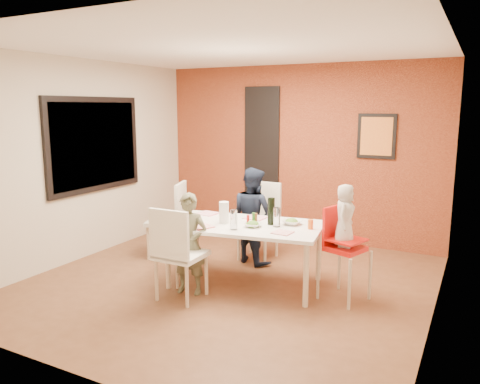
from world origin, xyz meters
The scene contains 35 objects.
ground centered at (0.00, 0.00, 0.00)m, with size 4.50×4.50×0.00m, color brown.
ceiling centered at (0.00, 0.00, 2.70)m, with size 4.50×4.50×0.02m, color white.
wall_back centered at (0.00, 2.25, 1.35)m, with size 4.50×0.02×2.70m, color beige.
wall_front centered at (0.00, -2.25, 1.35)m, with size 4.50×0.02×2.70m, color beige.
wall_left centered at (-2.25, 0.00, 1.35)m, with size 0.02×4.50×2.70m, color beige.
wall_right centered at (2.25, 0.00, 1.35)m, with size 0.02×4.50×2.70m, color beige.
brick_accent_wall centered at (0.00, 2.23, 1.35)m, with size 4.50×0.02×2.70m, color maroon.
picture_window_frame centered at (-2.22, 0.20, 1.55)m, with size 0.05×1.70×1.30m, color black.
picture_window_pane centered at (-2.21, 0.20, 1.55)m, with size 0.02×1.55×1.15m, color black.
glassblock_strip centered at (-0.60, 2.21, 1.50)m, with size 0.55×0.03×1.70m, color silver.
glassblock_surround centered at (-0.60, 2.21, 1.50)m, with size 0.60×0.03×1.76m, color black.
art_print_frame centered at (1.20, 2.21, 1.65)m, with size 0.54×0.03×0.64m, color black.
art_print_canvas centered at (1.20, 2.19, 1.65)m, with size 0.44×0.01×0.54m, color orange.
dining_table centered at (0.19, 0.06, 0.66)m, with size 1.88×1.23×0.73m.
chair_near centered at (-0.24, -0.71, 0.57)m, with size 0.48×0.48×1.03m.
chair_far centered at (-0.08, 1.08, 0.58)m, with size 0.48×0.48×1.04m.
chair_left centered at (-1.17, 0.52, 0.58)m, with size 0.62×0.62×1.04m.
high_chair centered at (1.30, 0.18, 0.61)m, with size 0.53×0.53×1.01m.
child_near centered at (-0.24, -0.46, 0.57)m, with size 0.41×0.27×1.14m, color brown.
child_far centered at (-0.08, 0.83, 0.64)m, with size 0.62×0.49×1.28m, color #151D31.
toddler centered at (1.32, 0.16, 0.93)m, with size 0.33×0.21×0.67m, color beige.
plate_near_left centered at (-0.19, -0.30, 0.74)m, with size 0.24×0.24×0.01m, color white.
plate_far_mid centered at (0.17, 0.37, 0.74)m, with size 0.24×0.24×0.01m, color white.
plate_near_right centered at (0.73, -0.10, 0.73)m, with size 0.20×0.20×0.01m, color white.
plate_far_left centered at (-0.46, 0.30, 0.74)m, with size 0.23×0.23×0.01m, color white.
salad_bowl_a centered at (0.33, -0.02, 0.75)m, with size 0.19×0.19×0.05m, color silver.
salad_bowl_b centered at (0.68, 0.29, 0.76)m, with size 0.22×0.22×0.05m, color white.
wine_bottle centered at (0.47, 0.17, 0.88)m, with size 0.08×0.08×0.31m, color black.
wine_glass_a centered at (0.19, -0.22, 0.84)m, with size 0.08×0.08×0.22m, color silver.
wine_glass_b centered at (0.56, 0.12, 0.84)m, with size 0.08×0.08×0.22m, color white.
paper_towel_roll centered at (-0.04, -0.02, 0.86)m, with size 0.11×0.11×0.25m, color white.
condiment_red centered at (0.26, 0.00, 0.79)m, with size 0.03×0.03×0.13m, color red.
condiment_green centered at (0.29, 0.08, 0.80)m, with size 0.04×0.04×0.14m, color #2E7326.
condiment_brown centered at (0.31, 0.09, 0.80)m, with size 0.03×0.03×0.13m, color brown.
sippy_cup centered at (0.94, 0.19, 0.78)m, with size 0.06×0.06×0.11m, color #CE5B16.
Camera 1 is at (2.56, -4.62, 2.06)m, focal length 35.00 mm.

